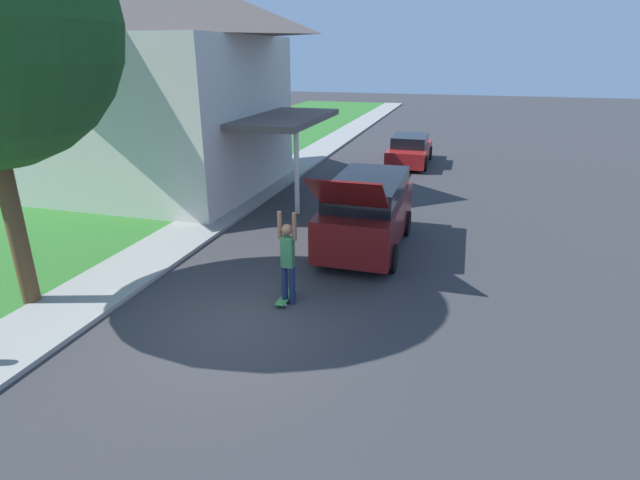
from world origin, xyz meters
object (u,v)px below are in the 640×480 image
object	(u,v)px
suv_parked	(367,211)
car_down_street	(410,150)
skateboard	(286,297)
skateboarder	(288,257)

from	to	relation	value
suv_parked	car_down_street	xyz separation A→B (m)	(-0.16, 11.45, -0.39)
suv_parked	car_down_street	bearing A→B (deg)	90.82
car_down_street	suv_parked	bearing A→B (deg)	-89.18
suv_parked	skateboard	size ratio (longest dim) A/B	6.21
car_down_street	skateboard	distance (m)	15.07
suv_parked	car_down_street	distance (m)	11.46
car_down_street	skateboard	size ratio (longest dim) A/B	5.32
suv_parked	skateboard	distance (m)	3.86
car_down_street	skateboarder	bearing A→B (deg)	-92.94
suv_parked	skateboarder	bearing A→B (deg)	-104.37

